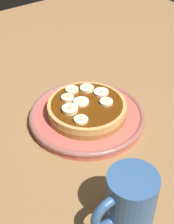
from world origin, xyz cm
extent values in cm
cube|color=olive|center=(0.00, 0.00, -1.50)|extent=(140.00, 140.00, 3.00)
cylinder|color=#CC594C|center=(0.00, 0.00, 0.87)|extent=(25.39, 25.39, 1.75)
torus|color=#965750|center=(0.00, 0.00, 1.48)|extent=(25.85, 25.85, 1.22)
cylinder|color=#A36A33|center=(0.40, 0.45, 2.45)|extent=(17.48, 17.48, 1.41)
cylinder|color=tan|center=(0.10, 0.25, 3.87)|extent=(17.33, 17.33, 1.41)
cylinder|color=#592B0A|center=(0.00, 0.00, 4.65)|extent=(15.65, 15.65, 0.16)
cylinder|color=#F1EBBE|center=(0.96, -0.84, 4.94)|extent=(3.37, 3.37, 0.74)
cylinder|color=tan|center=(0.96, -0.84, 5.35)|extent=(0.94, 0.94, 0.08)
cylinder|color=#EDEBBB|center=(-3.03, -4.24, 4.98)|extent=(3.20, 3.20, 0.81)
cylinder|color=tan|center=(-3.03, -4.24, 5.42)|extent=(0.90, 0.90, 0.08)
cylinder|color=#F8E6B9|center=(4.44, -0.34, 5.07)|extent=(3.41, 3.41, 0.99)
cylinder|color=tan|center=(4.44, -0.34, 5.61)|extent=(0.96, 0.96, 0.08)
cylinder|color=#F0EBB3|center=(0.26, -5.81, 4.92)|extent=(3.01, 3.01, 0.69)
cylinder|color=tan|center=(0.26, -5.81, 5.30)|extent=(0.84, 0.84, 0.08)
cylinder|color=#F3ECBD|center=(4.40, 4.00, 4.91)|extent=(2.93, 2.93, 0.68)
cylinder|color=tan|center=(4.40, 4.00, 5.30)|extent=(0.82, 0.82, 0.08)
cylinder|color=beige|center=(-3.46, 2.37, 4.94)|extent=(2.89, 2.89, 0.73)
cylinder|color=tan|center=(-3.46, 2.37, 5.34)|extent=(0.81, 0.81, 0.08)
cylinder|color=#FDE1C5|center=(-4.81, -1.19, 4.90)|extent=(3.37, 3.37, 0.66)
cylinder|color=tan|center=(-4.81, -1.19, 5.27)|extent=(0.94, 0.94, 0.08)
cylinder|color=beige|center=(2.54, -3.79, 4.96)|extent=(2.84, 2.84, 0.78)
cylinder|color=tan|center=(2.54, -3.79, 5.39)|extent=(0.79, 0.79, 0.08)
cylinder|color=#33598C|center=(9.12, 24.41, 4.96)|extent=(8.13, 8.13, 9.92)
cylinder|color=black|center=(9.12, 24.41, 8.93)|extent=(6.91, 6.91, 0.60)
torus|color=#33598C|center=(13.39, 24.41, 4.96)|extent=(7.02, 1.46, 7.02)
camera|label=1|loc=(33.71, 46.58, 48.53)|focal=53.52mm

